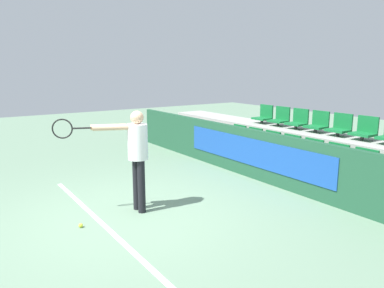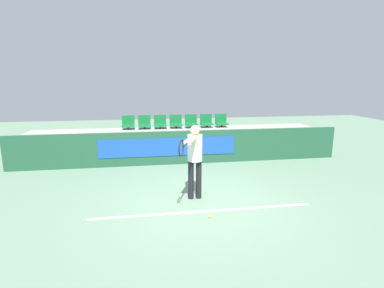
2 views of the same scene
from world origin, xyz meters
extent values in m
plane|color=slate|center=(0.00, 0.00, 0.00)|extent=(30.00, 30.00, 0.00)
cube|color=white|center=(0.00, -0.44, 0.00)|extent=(4.75, 0.08, 0.01)
cube|color=#1E4C33|center=(0.00, 3.29, 0.54)|extent=(10.82, 0.12, 1.09)
cube|color=#19479E|center=(-0.45, 3.22, 0.60)|extent=(4.40, 0.02, 0.60)
cube|color=#9E9E99|center=(0.00, 3.84, 0.24)|extent=(10.42, 0.94, 0.47)
cube|color=#9E9E99|center=(0.00, 4.78, 0.47)|extent=(10.42, 0.94, 0.94)
cylinder|color=#333333|center=(-1.76, 3.89, 0.52)|extent=(0.07, 0.07, 0.10)
cube|color=#146B33|center=(-1.76, 3.89, 0.60)|extent=(0.45, 0.37, 0.05)
cube|color=#146B33|center=(-1.76, 4.05, 0.79)|extent=(0.45, 0.04, 0.34)
cylinder|color=#333333|center=(-1.17, 3.89, 0.52)|extent=(0.07, 0.07, 0.10)
cube|color=#146B33|center=(-1.17, 3.89, 0.60)|extent=(0.45, 0.37, 0.05)
cube|color=#146B33|center=(-1.17, 4.05, 0.79)|extent=(0.45, 0.04, 0.34)
cylinder|color=#333333|center=(-0.59, 3.89, 0.52)|extent=(0.07, 0.07, 0.10)
cube|color=#146B33|center=(-0.59, 3.89, 0.60)|extent=(0.45, 0.37, 0.05)
cube|color=#146B33|center=(-0.59, 4.05, 0.79)|extent=(0.45, 0.04, 0.34)
cylinder|color=#333333|center=(0.00, 3.89, 0.52)|extent=(0.07, 0.07, 0.10)
cube|color=#146B33|center=(0.00, 3.89, 0.60)|extent=(0.45, 0.37, 0.05)
cube|color=#146B33|center=(0.00, 4.05, 0.79)|extent=(0.45, 0.04, 0.34)
cylinder|color=#333333|center=(0.59, 3.89, 0.52)|extent=(0.07, 0.07, 0.10)
cube|color=#146B33|center=(0.59, 3.89, 0.60)|extent=(0.45, 0.37, 0.05)
cube|color=#146B33|center=(0.59, 4.05, 0.79)|extent=(0.45, 0.04, 0.34)
cylinder|color=#333333|center=(1.17, 3.89, 0.52)|extent=(0.07, 0.07, 0.10)
cube|color=#146B33|center=(1.17, 3.89, 0.60)|extent=(0.45, 0.37, 0.05)
cube|color=#146B33|center=(1.17, 4.05, 0.79)|extent=(0.45, 0.04, 0.34)
cylinder|color=#333333|center=(1.76, 3.89, 0.52)|extent=(0.07, 0.07, 0.10)
cube|color=#146B33|center=(1.76, 3.89, 0.60)|extent=(0.45, 0.37, 0.05)
cube|color=#146B33|center=(1.76, 4.05, 0.79)|extent=(0.45, 0.04, 0.34)
cylinder|color=#333333|center=(-1.76, 4.83, 0.99)|extent=(0.07, 0.07, 0.10)
cube|color=#146B33|center=(-1.76, 4.83, 1.07)|extent=(0.45, 0.37, 0.05)
cube|color=#146B33|center=(-1.76, 4.99, 1.27)|extent=(0.45, 0.04, 0.34)
cylinder|color=#333333|center=(-1.17, 4.83, 0.99)|extent=(0.07, 0.07, 0.10)
cube|color=#146B33|center=(-1.17, 4.83, 1.07)|extent=(0.45, 0.37, 0.05)
cube|color=#146B33|center=(-1.17, 4.99, 1.27)|extent=(0.45, 0.04, 0.34)
cylinder|color=#333333|center=(-0.59, 4.83, 0.99)|extent=(0.07, 0.07, 0.10)
cube|color=#146B33|center=(-0.59, 4.83, 1.07)|extent=(0.45, 0.37, 0.05)
cube|color=#146B33|center=(-0.59, 4.99, 1.27)|extent=(0.45, 0.04, 0.34)
cylinder|color=#333333|center=(0.00, 4.83, 0.99)|extent=(0.07, 0.07, 0.10)
cube|color=#146B33|center=(0.00, 4.83, 1.07)|extent=(0.45, 0.37, 0.05)
cube|color=#146B33|center=(0.00, 4.99, 1.27)|extent=(0.45, 0.04, 0.34)
cylinder|color=#333333|center=(0.59, 4.83, 0.99)|extent=(0.07, 0.07, 0.10)
cube|color=#146B33|center=(0.59, 4.83, 1.07)|extent=(0.45, 0.37, 0.05)
cube|color=#146B33|center=(0.59, 4.99, 1.27)|extent=(0.45, 0.04, 0.34)
cylinder|color=#333333|center=(1.17, 4.83, 0.99)|extent=(0.07, 0.07, 0.10)
cube|color=#146B33|center=(1.17, 4.83, 1.07)|extent=(0.45, 0.37, 0.05)
cube|color=#146B33|center=(1.17, 4.99, 1.27)|extent=(0.45, 0.04, 0.34)
cylinder|color=black|center=(-0.16, 0.31, 0.46)|extent=(0.13, 0.13, 0.91)
cylinder|color=black|center=(0.03, 0.31, 0.46)|extent=(0.13, 0.13, 0.91)
cylinder|color=white|center=(-0.07, 0.31, 1.21)|extent=(0.33, 0.33, 0.60)
sphere|color=tan|center=(-0.07, 0.31, 1.62)|extent=(0.22, 0.22, 0.22)
cylinder|color=tan|center=(-0.28, -0.11, 1.47)|extent=(0.30, 0.56, 0.09)
cylinder|color=tan|center=(-0.19, -0.11, 1.47)|extent=(0.30, 0.56, 0.09)
cylinder|color=black|center=(-0.40, -0.51, 1.47)|extent=(0.14, 0.29, 0.03)
torus|color=black|center=(-0.52, -0.79, 1.47)|extent=(0.15, 0.31, 0.32)
sphere|color=#CCDB33|center=(0.06, -0.76, 0.03)|extent=(0.07, 0.07, 0.07)
camera|label=1|loc=(5.49, -2.37, 2.42)|focal=35.00mm
camera|label=2|loc=(-1.19, -6.20, 2.72)|focal=28.00mm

